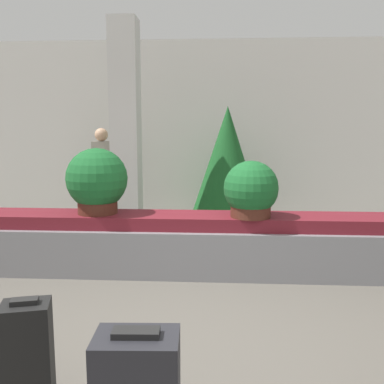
{
  "coord_description": "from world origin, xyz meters",
  "views": [
    {
      "loc": [
        0.29,
        -3.04,
        1.59
      ],
      "look_at": [
        0.0,
        1.59,
        0.9
      ],
      "focal_mm": 40.0,
      "sensor_mm": 36.0,
      "label": 1
    }
  ],
  "objects_px": {
    "potted_plant_2": "(251,191)",
    "decorated_tree": "(227,160)",
    "traveler_0": "(102,166)",
    "suitcase_1": "(28,353)",
    "potted_plant_1": "(97,182)",
    "pillar": "(126,128)"
  },
  "relations": [
    {
      "from": "potted_plant_2",
      "to": "decorated_tree",
      "type": "height_order",
      "value": "decorated_tree"
    },
    {
      "from": "traveler_0",
      "to": "suitcase_1",
      "type": "bearing_deg",
      "value": -83.21
    },
    {
      "from": "suitcase_1",
      "to": "potted_plant_2",
      "type": "height_order",
      "value": "potted_plant_2"
    },
    {
      "from": "suitcase_1",
      "to": "potted_plant_1",
      "type": "bearing_deg",
      "value": 80.59
    },
    {
      "from": "pillar",
      "to": "traveler_0",
      "type": "distance_m",
      "value": 1.17
    },
    {
      "from": "potted_plant_2",
      "to": "decorated_tree",
      "type": "xyz_separation_m",
      "value": [
        -0.21,
        2.59,
        0.13
      ]
    },
    {
      "from": "traveler_0",
      "to": "potted_plant_2",
      "type": "bearing_deg",
      "value": -52.47
    },
    {
      "from": "potted_plant_1",
      "to": "traveler_0",
      "type": "height_order",
      "value": "traveler_0"
    },
    {
      "from": "traveler_0",
      "to": "potted_plant_1",
      "type": "bearing_deg",
      "value": -79.39
    },
    {
      "from": "pillar",
      "to": "potted_plant_1",
      "type": "distance_m",
      "value": 1.92
    },
    {
      "from": "pillar",
      "to": "decorated_tree",
      "type": "height_order",
      "value": "pillar"
    },
    {
      "from": "pillar",
      "to": "traveler_0",
      "type": "xyz_separation_m",
      "value": [
        -0.59,
        0.78,
        -0.65
      ]
    },
    {
      "from": "traveler_0",
      "to": "decorated_tree",
      "type": "relative_size",
      "value": 0.82
    },
    {
      "from": "potted_plant_2",
      "to": "suitcase_1",
      "type": "bearing_deg",
      "value": -122.25
    },
    {
      "from": "pillar",
      "to": "potted_plant_2",
      "type": "bearing_deg",
      "value": -47.59
    },
    {
      "from": "pillar",
      "to": "potted_plant_1",
      "type": "relative_size",
      "value": 4.39
    },
    {
      "from": "suitcase_1",
      "to": "traveler_0",
      "type": "xyz_separation_m",
      "value": [
        -0.91,
        4.98,
        0.64
      ]
    },
    {
      "from": "pillar",
      "to": "potted_plant_1",
      "type": "bearing_deg",
      "value": -88.07
    },
    {
      "from": "suitcase_1",
      "to": "decorated_tree",
      "type": "distance_m",
      "value": 5.09
    },
    {
      "from": "pillar",
      "to": "suitcase_1",
      "type": "xyz_separation_m",
      "value": [
        0.31,
        -4.21,
        -1.29
      ]
    },
    {
      "from": "potted_plant_2",
      "to": "potted_plant_1",
      "type": "bearing_deg",
      "value": 176.83
    },
    {
      "from": "suitcase_1",
      "to": "decorated_tree",
      "type": "height_order",
      "value": "decorated_tree"
    }
  ]
}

